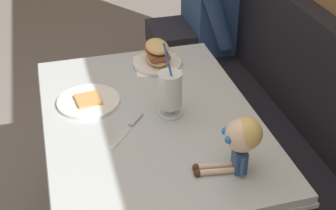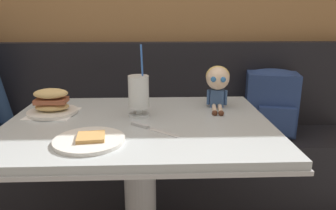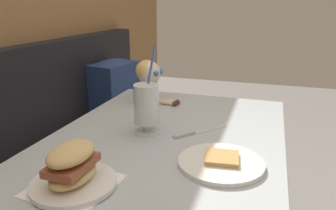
# 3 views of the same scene
# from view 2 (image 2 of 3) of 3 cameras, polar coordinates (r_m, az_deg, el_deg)

# --- Properties ---
(wood_panel_wall) EXTENTS (4.40, 0.08, 2.40)m
(wood_panel_wall) POSITION_cam_2_polar(r_m,az_deg,el_deg) (2.15, -4.43, 16.56)
(wood_panel_wall) COLOR olive
(wood_panel_wall) RESTS_ON ground
(booth_bench) EXTENTS (2.60, 0.48, 1.00)m
(booth_bench) POSITION_cam_2_polar(r_m,az_deg,el_deg) (2.09, -4.15, -8.12)
(booth_bench) COLOR black
(booth_bench) RESTS_ON ground
(diner_table) EXTENTS (1.11, 0.81, 0.74)m
(diner_table) POSITION_cam_2_polar(r_m,az_deg,el_deg) (1.42, -5.07, -10.45)
(diner_table) COLOR #B2BCC1
(diner_table) RESTS_ON ground
(toast_plate) EXTENTS (0.25, 0.25, 0.03)m
(toast_plate) POSITION_cam_2_polar(r_m,az_deg,el_deg) (1.16, -13.76, -6.05)
(toast_plate) COLOR white
(toast_plate) RESTS_ON diner_table
(milkshake_glass) EXTENTS (0.10, 0.10, 0.31)m
(milkshake_glass) POSITION_cam_2_polar(r_m,az_deg,el_deg) (1.39, -5.23, 2.00)
(milkshake_glass) COLOR silver
(milkshake_glass) RESTS_ON diner_table
(sandwich_plate) EXTENTS (0.22, 0.22, 0.12)m
(sandwich_plate) POSITION_cam_2_polar(r_m,az_deg,el_deg) (1.52, -19.92, 0.18)
(sandwich_plate) COLOR white
(sandwich_plate) RESTS_ON diner_table
(butter_knife) EXTENTS (0.19, 0.17, 0.01)m
(butter_knife) POSITION_cam_2_polar(r_m,az_deg,el_deg) (1.27, -3.87, -3.93)
(butter_knife) COLOR silver
(butter_knife) RESTS_ON diner_table
(seated_doll) EXTENTS (0.13, 0.23, 0.20)m
(seated_doll) POSITION_cam_2_polar(r_m,az_deg,el_deg) (1.54, 8.81, 4.31)
(seated_doll) COLOR #385689
(seated_doll) RESTS_ON diner_table
(backpack) EXTENTS (0.34, 0.30, 0.41)m
(backpack) POSITION_cam_2_polar(r_m,az_deg,el_deg) (2.07, 17.83, 0.75)
(backpack) COLOR navy
(backpack) RESTS_ON booth_bench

